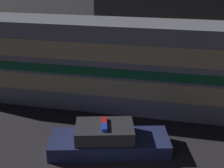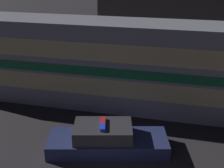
{
  "view_description": "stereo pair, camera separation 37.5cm",
  "coord_description": "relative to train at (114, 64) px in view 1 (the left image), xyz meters",
  "views": [
    {
      "loc": [
        1.22,
        -6.75,
        7.34
      ],
      "look_at": [
        -1.71,
        6.34,
        2.04
      ],
      "focal_mm": 50.0,
      "sensor_mm": 36.0,
      "label": 1
    },
    {
      "loc": [
        1.58,
        -6.66,
        7.34
      ],
      "look_at": [
        -1.71,
        6.34,
        2.04
      ],
      "focal_mm": 50.0,
      "sensor_mm": 36.0,
      "label": 2
    }
  ],
  "objects": [
    {
      "name": "train",
      "position": [
        0.0,
        0.0,
        0.0
      ],
      "size": [
        20.89,
        2.88,
        4.52
      ],
      "color": "gray",
      "rests_on": "ground_plane"
    },
    {
      "name": "police_car",
      "position": [
        0.74,
        -4.56,
        -1.8
      ],
      "size": [
        5.19,
        2.95,
        1.27
      ],
      "rotation": [
        0.0,
        0.0,
        0.25
      ],
      "color": "navy",
      "rests_on": "ground_plane"
    },
    {
      "name": "building_left",
      "position": [
        2.73,
        8.08,
        1.53
      ],
      "size": [
        10.93,
        4.31,
        7.58
      ],
      "color": "#47423D",
      "rests_on": "ground_plane"
    }
  ]
}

